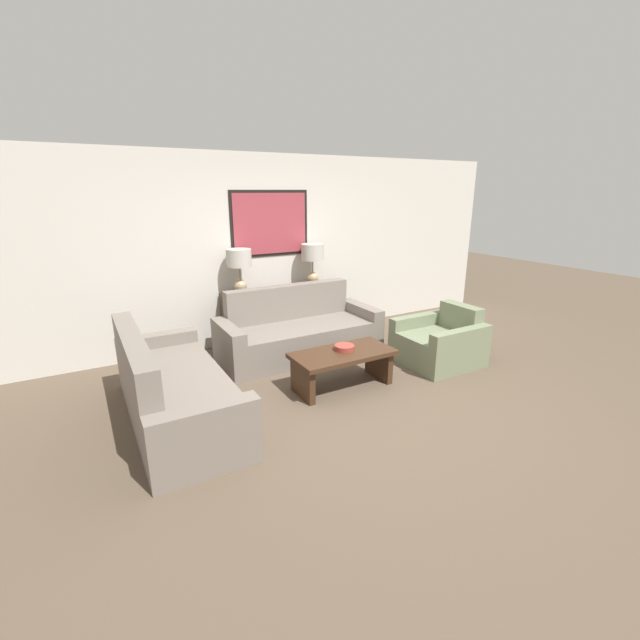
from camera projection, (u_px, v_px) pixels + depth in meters
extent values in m
plane|color=brown|center=(369.00, 403.00, 4.52)|extent=(20.00, 20.00, 0.00)
cube|color=beige|center=(270.00, 250.00, 6.23)|extent=(8.22, 0.10, 2.65)
cube|color=black|center=(270.00, 224.00, 6.07)|extent=(1.18, 0.01, 0.92)
cube|color=#9E3842|center=(270.00, 224.00, 6.07)|extent=(1.10, 0.02, 0.84)
cube|color=#332319|center=(279.00, 316.00, 6.27)|extent=(1.63, 0.39, 0.78)
cylinder|color=tan|center=(241.00, 293.00, 5.88)|extent=(0.15, 0.15, 0.02)
sphere|color=tan|center=(240.00, 286.00, 5.85)|extent=(0.18, 0.18, 0.18)
cylinder|color=#8C7A51|center=(240.00, 273.00, 5.80)|extent=(0.02, 0.02, 0.18)
cylinder|color=#B2ADA3|center=(239.00, 258.00, 5.74)|extent=(0.34, 0.34, 0.23)
cylinder|color=tan|center=(313.00, 285.00, 6.42)|extent=(0.15, 0.15, 0.02)
sphere|color=tan|center=(313.00, 278.00, 6.39)|extent=(0.18, 0.18, 0.18)
cylinder|color=#8C7A51|center=(313.00, 266.00, 6.34)|extent=(0.02, 0.02, 0.18)
cylinder|color=#B2ADA3|center=(313.00, 252.00, 6.28)|extent=(0.34, 0.34, 0.23)
cube|color=slate|center=(303.00, 342.00, 5.68)|extent=(1.80, 0.70, 0.44)
cube|color=slate|center=(289.00, 317.00, 5.98)|extent=(1.80, 0.18, 0.91)
cube|color=slate|center=(229.00, 348.00, 5.27)|extent=(0.18, 0.88, 0.58)
cube|color=slate|center=(361.00, 324.00, 6.21)|extent=(0.18, 0.88, 0.58)
cube|color=slate|center=(188.00, 396.00, 4.21)|extent=(0.70, 1.80, 0.44)
cube|color=slate|center=(138.00, 383.00, 3.93)|extent=(0.18, 1.80, 0.91)
cube|color=slate|center=(206.00, 441.00, 3.32)|extent=(0.88, 0.18, 0.58)
cube|color=slate|center=(159.00, 358.00, 4.96)|extent=(0.88, 0.18, 0.58)
cube|color=#3D2616|center=(343.00, 354.00, 4.78)|extent=(1.15, 0.56, 0.05)
cube|color=#3D2616|center=(303.00, 381.00, 4.60)|extent=(0.07, 0.45, 0.38)
cube|color=#3D2616|center=(379.00, 363.00, 5.08)|extent=(0.07, 0.45, 0.38)
cylinder|color=#93382D|center=(344.00, 348.00, 4.82)|extent=(0.23, 0.23, 0.06)
cube|color=#707A5B|center=(432.00, 349.00, 5.48)|extent=(0.75, 0.60, 0.40)
cube|color=#707A5B|center=(459.00, 331.00, 5.65)|extent=(0.18, 0.60, 0.73)
cube|color=#707A5B|center=(418.00, 334.00, 5.81)|extent=(0.93, 0.14, 0.56)
cube|color=#707A5B|center=(460.00, 351.00, 5.20)|extent=(0.93, 0.14, 0.56)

